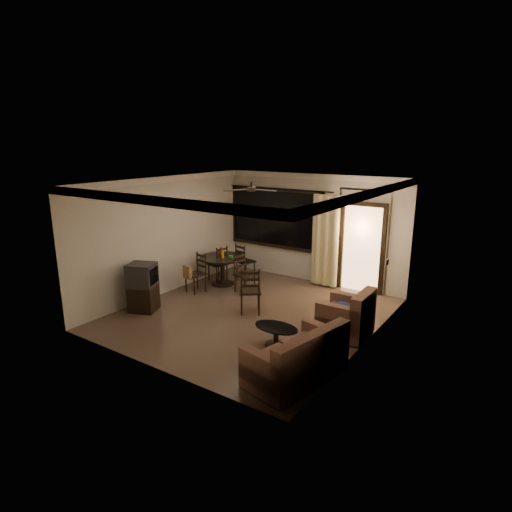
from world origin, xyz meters
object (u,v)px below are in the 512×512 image
Objects in this scene: dining_chair_south at (195,280)px; coffee_table at (276,333)px; dining_chair_north at (245,268)px; sofa at (299,361)px; dining_chair_west at (218,270)px; dining_table at (222,263)px; dining_chair_east at (244,281)px; armchair at (348,317)px; tv_cabinet at (143,287)px; side_chair at (250,299)px.

dining_chair_south is 1.13× the size of coffee_table.
dining_chair_north is 0.55× the size of sofa.
dining_chair_west is 1.00× the size of dining_chair_south.
dining_chair_north is at bearing 146.70° from sofa.
dining_chair_west is at bearing 108.12° from dining_chair_south.
dining_table is 1.23× the size of dining_chair_east.
dining_chair_north is (0.45, 0.60, 0.00)m from dining_chair_west.
dining_chair_south is 3.41m from coffee_table.
dining_chair_north is at bearing 152.84° from armchair.
dining_chair_west is at bearing 66.36° from tv_cabinet.
sofa is at bearing -37.73° from dining_table.
dining_chair_south reaches higher than sofa.
dining_chair_west is 1.06× the size of armchair.
armchair is (4.14, -1.21, 0.08)m from dining_chair_west.
dining_table is 3.69m from coffee_table.
dining_table is 0.90m from dining_chair_south.
dining_chair_north reaches higher than coffee_table.
dining_chair_north is 0.93× the size of side_chair.
dining_table is at bearing 154.40° from sofa.
dining_chair_east is at bearing 136.89° from coffee_table.
dining_chair_north is 4.11m from armchair.
side_chair is at bearing -177.73° from armchair.
armchair reaches higher than sofa.
sofa is (3.70, -3.75, 0.06)m from dining_chair_north.
dining_table is 0.89m from dining_chair_east.
dining_table reaches higher than dining_chair_south.
dining_table reaches higher than dining_chair_west.
dining_chair_north is at bearing 78.24° from dining_table.
dining_chair_east is at bearing 45.70° from dining_chair_south.
dining_chair_north is at bearing 154.96° from dining_chair_west.
dining_table is at bearing 71.21° from dining_chair_west.
dining_chair_south is 0.90× the size of tv_cabinet.
dining_table is at bearing 59.39° from tv_cabinet.
dining_chair_west is 2.55m from tv_cabinet.
dining_table reaches higher than dining_chair_north.
tv_cabinet is (-1.12, -2.20, 0.25)m from dining_chair_east.
armchair is (4.03, -0.20, 0.06)m from dining_chair_south.
tv_cabinet is 4.21m from sofa.
coffee_table is at bearing 65.99° from dining_chair_west.
dining_chair_west reaches higher than coffee_table.
dining_chair_west is 1.13× the size of coffee_table.
side_chair is (1.52, -1.94, 0.02)m from dining_chair_north.
side_chair is at bearing -34.74° from dining_table.
dining_chair_east is at bearing 149.38° from sofa.
dining_table is 1.10× the size of tv_cabinet.
dining_chair_west is (-0.29, 0.17, -0.29)m from dining_table.
dining_chair_south is (-1.00, -0.67, 0.02)m from dining_chair_east.
sofa is at bearing -16.12° from dining_chair_south.
coffee_table is (-0.89, -1.14, -0.12)m from armchair.
dining_table is 1.39× the size of coffee_table.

